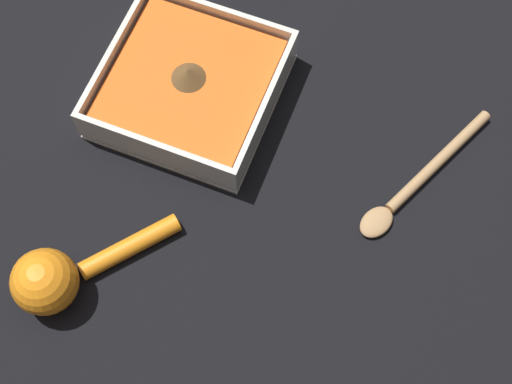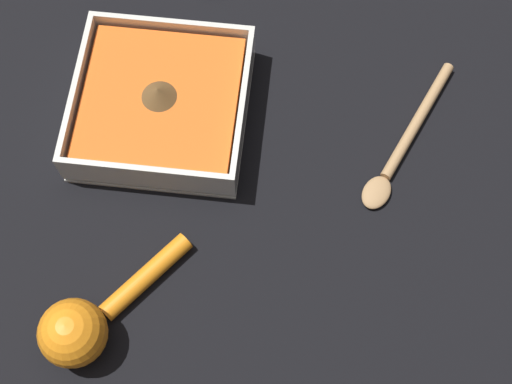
# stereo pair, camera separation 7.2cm
# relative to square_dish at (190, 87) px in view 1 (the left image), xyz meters

# --- Properties ---
(ground_plane) EXTENTS (4.00, 4.00, 0.00)m
(ground_plane) POSITION_rel_square_dish_xyz_m (0.03, -0.01, -0.02)
(ground_plane) COLOR black
(square_dish) EXTENTS (0.18, 0.18, 0.05)m
(square_dish) POSITION_rel_square_dish_xyz_m (0.00, 0.00, 0.00)
(square_dish) COLOR silver
(square_dish) RESTS_ON ground_plane
(lemon_squeezer) EXTENTS (0.15, 0.13, 0.07)m
(lemon_squeezer) POSITION_rel_square_dish_xyz_m (-0.25, 0.03, 0.01)
(lemon_squeezer) COLOR orange
(lemon_squeezer) RESTS_ON ground_plane
(wooden_spoon) EXTENTS (0.19, 0.10, 0.01)m
(wooden_spoon) POSITION_rel_square_dish_xyz_m (-0.01, -0.26, -0.02)
(wooden_spoon) COLOR tan
(wooden_spoon) RESTS_ON ground_plane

